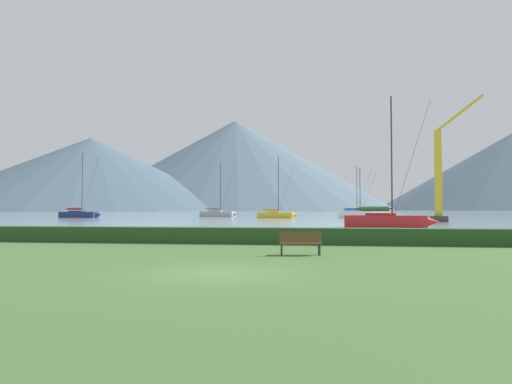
% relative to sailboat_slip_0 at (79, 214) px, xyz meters
% --- Properties ---
extents(ground_plane, '(1000.00, 1000.00, 0.00)m').
position_rel_sailboat_slip_0_xyz_m(ground_plane, '(43.79, -72.39, -0.72)').
color(ground_plane, '#3D602D').
extents(harbor_water, '(320.00, 246.00, 0.00)m').
position_rel_sailboat_slip_0_xyz_m(harbor_water, '(43.79, 64.61, -0.72)').
color(harbor_water, '#8499A8').
rests_on(harbor_water, ground_plane).
extents(hedge_line, '(80.00, 1.20, 0.84)m').
position_rel_sailboat_slip_0_xyz_m(hedge_line, '(43.79, -61.39, -0.30)').
color(hedge_line, '#284C23').
rests_on(hedge_line, ground_plane).
extents(sailboat_slip_0, '(8.38, 2.50, 12.77)m').
position_rel_sailboat_slip_0_xyz_m(sailboat_slip_0, '(0.00, 0.00, 0.00)').
color(sailboat_slip_0, navy).
rests_on(sailboat_slip_0, harbor_water).
extents(sailboat_slip_1, '(8.82, 3.70, 12.61)m').
position_rel_sailboat_slip_0_xyz_m(sailboat_slip_1, '(53.17, -40.23, 0.02)').
color(sailboat_slip_1, red).
rests_on(sailboat_slip_1, harbor_water).
extents(sailboat_slip_2, '(8.63, 3.51, 11.84)m').
position_rel_sailboat_slip_0_xyz_m(sailboat_slip_2, '(25.42, 11.66, -0.00)').
color(sailboat_slip_2, '#9E9EA3').
rests_on(sailboat_slip_2, harbor_water).
extents(sailboat_slip_3, '(7.91, 2.77, 11.67)m').
position_rel_sailboat_slip_0_xyz_m(sailboat_slip_3, '(38.81, 1.87, -0.05)').
color(sailboat_slip_3, gold).
rests_on(sailboat_slip_3, harbor_water).
extents(sailboat_slip_4, '(7.93, 2.39, 9.52)m').
position_rel_sailboat_slip_0_xyz_m(sailboat_slip_4, '(54.16, 2.90, -0.06)').
color(sailboat_slip_4, white).
rests_on(sailboat_slip_4, harbor_water).
extents(sailboat_slip_6, '(7.70, 2.61, 11.15)m').
position_rel_sailboat_slip_0_xyz_m(sailboat_slip_6, '(54.84, 17.47, -0.07)').
color(sailboat_slip_6, '#19707A').
rests_on(sailboat_slip_6, harbor_water).
extents(park_bench_near_path, '(1.69, 0.61, 0.95)m').
position_rel_sailboat_slip_0_xyz_m(park_bench_near_path, '(45.93, -67.08, -0.19)').
color(park_bench_near_path, brown).
rests_on(park_bench_near_path, ground_plane).
extents(dock_crane, '(7.07, 2.00, 17.36)m').
position_rel_sailboat_slip_0_xyz_m(dock_crane, '(63.27, -20.10, 4.92)').
color(dock_crane, '#333338').
rests_on(dock_crane, ground_plane).
extents(distant_hill_west_ridge, '(236.07, 236.07, 54.94)m').
position_rel_sailboat_slip_0_xyz_m(distant_hill_west_ridge, '(-122.35, 239.80, 26.75)').
color(distant_hill_west_ridge, '#425666').
rests_on(distant_hill_west_ridge, ground_plane).
extents(distant_hill_central_peak, '(285.58, 285.58, 82.77)m').
position_rel_sailboat_slip_0_xyz_m(distant_hill_central_peak, '(-28.14, 330.45, 40.67)').
color(distant_hill_central_peak, '#4C6070').
rests_on(distant_hill_central_peak, ground_plane).
extents(distant_hill_far_shoulder, '(254.43, 254.43, 43.94)m').
position_rel_sailboat_slip_0_xyz_m(distant_hill_far_shoulder, '(-168.58, 279.48, 21.25)').
color(distant_hill_far_shoulder, '#425666').
rests_on(distant_hill_far_shoulder, ground_plane).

